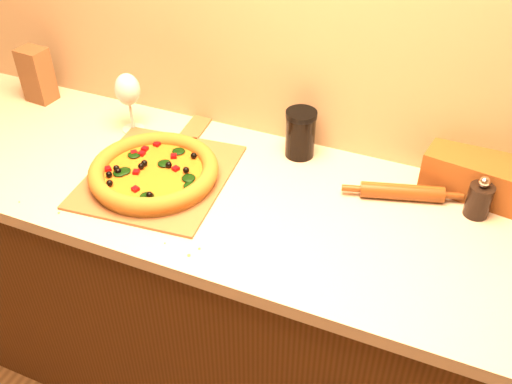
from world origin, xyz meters
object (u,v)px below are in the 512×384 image
at_px(wine_glass, 128,91).
at_px(pepper_grinder, 479,199).
at_px(pizza, 154,172).
at_px(dark_jar, 300,133).
at_px(pizza_peel, 161,172).
at_px(rolling_pin, 402,192).

bearing_deg(wine_glass, pepper_grinder, -0.41).
xyz_separation_m(pizza, dark_jar, (0.34, 0.30, 0.04)).
distance_m(pizza, wine_glass, 0.33).
distance_m(pizza_peel, rolling_pin, 0.70).
height_order(pizza_peel, wine_glass, wine_glass).
height_order(pizza_peel, dark_jar, dark_jar).
bearing_deg(dark_jar, pizza_peel, -143.11).
distance_m(pepper_grinder, wine_glass, 1.10).
bearing_deg(dark_jar, pizza, -139.13).
height_order(pepper_grinder, wine_glass, wine_glass).
height_order(pizza, pepper_grinder, pepper_grinder).
relative_size(pizza, pepper_grinder, 3.01).
relative_size(pizza, rolling_pin, 1.15).
height_order(pepper_grinder, dark_jar, dark_jar).
relative_size(rolling_pin, dark_jar, 2.15).
relative_size(pizza, dark_jar, 2.47).
bearing_deg(pizza_peel, pizza, -92.79).
bearing_deg(pepper_grinder, dark_jar, 171.01).
xyz_separation_m(pizza_peel, rolling_pin, (0.68, 0.16, 0.02)).
bearing_deg(dark_jar, wine_glass, -172.11).
bearing_deg(rolling_pin, dark_jar, 164.19).
bearing_deg(wine_glass, dark_jar, 7.89).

